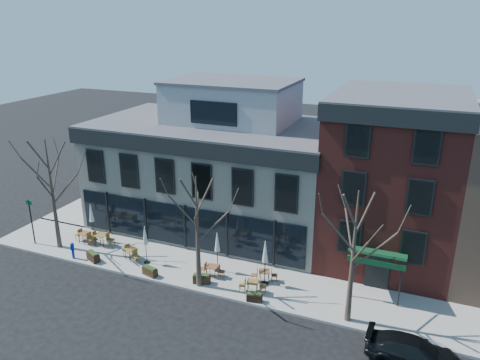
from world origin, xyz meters
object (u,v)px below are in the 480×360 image
at_px(parked_sedan, 414,352).
at_px(cafe_set_0, 85,236).
at_px(umbrella_0, 91,215).
at_px(call_box, 73,250).

relative_size(parked_sedan, cafe_set_0, 2.40).
relative_size(parked_sedan, umbrella_0, 1.59).
height_order(call_box, umbrella_0, umbrella_0).
relative_size(call_box, cafe_set_0, 0.64).
xyz_separation_m(parked_sedan, call_box, (-21.87, 1.75, 0.13)).
xyz_separation_m(call_box, umbrella_0, (-0.55, 2.80, 1.36)).
xyz_separation_m(cafe_set_0, umbrella_0, (0.26, 0.63, 1.50)).
xyz_separation_m(parked_sedan, umbrella_0, (-22.42, 4.55, 1.49)).
bearing_deg(umbrella_0, parked_sedan, -11.46).
height_order(cafe_set_0, umbrella_0, umbrella_0).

